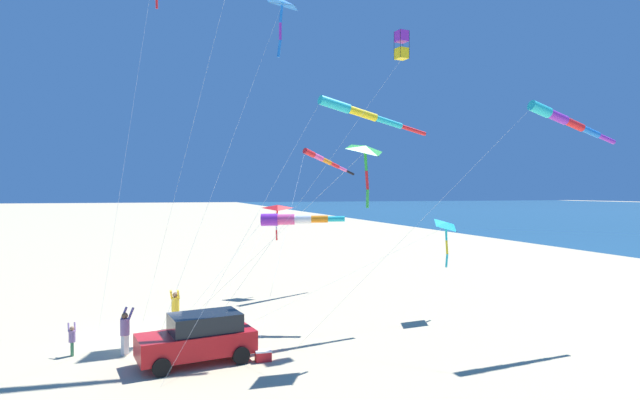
# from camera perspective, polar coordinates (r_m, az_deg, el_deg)

# --- Properties ---
(ground_plane) EXTENTS (600.00, 600.00, 0.00)m
(ground_plane) POSITION_cam_1_polar(r_m,az_deg,el_deg) (25.54, -17.78, -13.89)
(ground_plane) COLOR #C6B58C
(parked_car) EXTENTS (4.57, 2.70, 1.85)m
(parked_car) POSITION_cam_1_polar(r_m,az_deg,el_deg) (21.08, -13.07, -14.39)
(parked_car) COLOR red
(parked_car) RESTS_ON ground_plane
(cooler_box) EXTENTS (0.62, 0.42, 0.42)m
(cooler_box) POSITION_cam_1_polar(r_m,az_deg,el_deg) (21.05, -6.21, -16.49)
(cooler_box) COLOR red
(cooler_box) RESTS_ON ground_plane
(person_adult_flyer) EXTENTS (0.62, 0.66, 1.85)m
(person_adult_flyer) POSITION_cam_1_polar(r_m,az_deg,el_deg) (22.85, -20.46, -13.07)
(person_adult_flyer) COLOR silver
(person_adult_flyer) RESTS_ON ground_plane
(person_child_green_jacket) EXTENTS (0.35, 0.42, 1.29)m
(person_child_green_jacket) POSITION_cam_1_polar(r_m,az_deg,el_deg) (23.56, -25.39, -13.43)
(person_child_green_jacket) COLOR #3D7F51
(person_child_green_jacket) RESTS_ON ground_plane
(person_child_grey_jacket) EXTENTS (0.49, 0.61, 1.88)m
(person_child_grey_jacket) POSITION_cam_1_polar(r_m,az_deg,el_deg) (26.35, -15.47, -11.13)
(person_child_grey_jacket) COLOR #232328
(person_child_grey_jacket) RESTS_ON ground_plane
(kite_delta_yellow_midlevel) EXTENTS (13.93, 3.17, 5.14)m
(kite_delta_yellow_midlevel) POSITION_cam_1_polar(r_m,az_deg,el_deg) (28.10, 13.61, -2.76)
(kite_delta_yellow_midlevel) COLOR #1EB7C6
(kite_delta_yellow_midlevel) RESTS_ON ground_plane
(kite_delta_small_distant) EXTENTS (7.64, 7.28, 16.47)m
(kite_delta_small_distant) POSITION_cam_1_polar(r_m,az_deg,el_deg) (28.46, -4.15, 20.51)
(kite_delta_small_distant) COLOR blue
(kite_delta_small_distant) RESTS_ON ground_plane
(kite_windsock_orange_high_right) EXTENTS (9.09, 4.51, 5.45)m
(kite_windsock_orange_high_right) POSITION_cam_1_polar(r_m,az_deg,el_deg) (25.34, -3.18, -2.14)
(kite_windsock_orange_high_right) COLOR purple
(kite_windsock_orange_high_right) RESTS_ON ground_plane
(kite_windsock_magenta_far_left) EXTENTS (9.11, 12.89, 9.28)m
(kite_windsock_magenta_far_left) POSITION_cam_1_polar(r_m,az_deg,el_deg) (34.30, 0.38, 4.39)
(kite_windsock_magenta_far_left) COLOR red
(kite_windsock_magenta_far_left) RESTS_ON ground_plane
(kite_windsock_red_high_left) EXTENTS (12.97, 5.98, 10.89)m
(kite_windsock_red_high_left) POSITION_cam_1_polar(r_m,az_deg,el_deg) (25.11, 4.37, 9.44)
(kite_windsock_red_high_left) COLOR #1EB7C6
(kite_windsock_red_high_left) RESTS_ON ground_plane
(kite_box_purple_drifting) EXTENTS (10.31, 2.28, 14.12)m
(kite_box_purple_drifting) POSITION_cam_1_polar(r_m,az_deg,el_deg) (26.12, 8.84, 16.28)
(kite_box_purple_drifting) COLOR purple
(kite_box_purple_drifting) RESTS_ON ground_plane
(kite_delta_long_streamer_left) EXTENTS (6.26, 9.12, 5.77)m
(kite_delta_long_streamer_left) POSITION_cam_1_polar(r_m,az_deg,el_deg) (33.41, -4.67, -0.89)
(kite_delta_long_streamer_left) COLOR red
(kite_delta_long_streamer_left) RESTS_ON ground_plane
(kite_delta_green_low_center) EXTENTS (8.29, 6.06, 8.54)m
(kite_delta_green_low_center) POSITION_cam_1_polar(r_m,az_deg,el_deg) (21.05, 4.99, 5.36)
(kite_delta_green_low_center) COLOR green
(kite_delta_green_low_center) RESTS_ON ground_plane
(kite_windsock_black_fish_shape) EXTENTS (14.64, 2.36, 10.41)m
(kite_windsock_black_fish_shape) POSITION_cam_1_polar(r_m,az_deg,el_deg) (25.42, 24.86, 7.99)
(kite_windsock_black_fish_shape) COLOR #1EB7C6
(kite_windsock_black_fish_shape) RESTS_ON ground_plane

